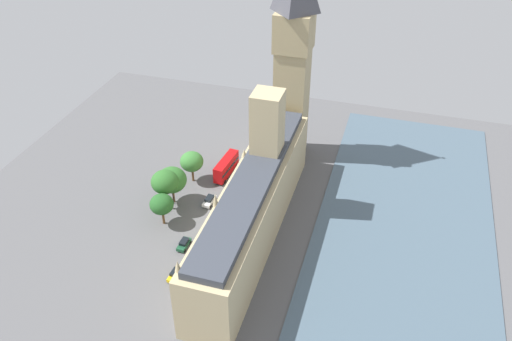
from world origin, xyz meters
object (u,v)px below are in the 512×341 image
Objects in this scene: car_white_opposite_hall at (209,200)px; car_yellow_cab_trailing at (175,275)px; clock_tower at (293,51)px; street_lamp_by_river_gate at (173,190)px; plane_tree_near_tower at (165,182)px; car_dark_green_far_end at (184,244)px; plane_tree_under_trees at (162,204)px; plane_tree_kerbside at (192,162)px; plane_tree_midblock at (172,180)px; parliament_building at (254,202)px; double_decker_bus_corner at (226,166)px; pedestrian_leading at (242,189)px.

car_white_opposite_hall is 1.12× the size of car_yellow_cab_trailing.
clock_tower is 9.92× the size of street_lamp_by_river_gate.
car_dark_green_far_end is at bearing 128.68° from plane_tree_near_tower.
car_yellow_cab_trailing is 18.18m from plane_tree_under_trees.
clock_tower is at bearing -104.32° from car_dark_green_far_end.
plane_tree_kerbside is at bearing -69.85° from car_yellow_cab_trailing.
clock_tower is at bearing -97.68° from car_yellow_cab_trailing.
clock_tower is 44.84m from street_lamp_by_river_gate.
car_yellow_cab_trailing is at bearing 97.18° from car_white_opposite_hall.
plane_tree_midblock is at bearing -97.22° from plane_tree_near_tower.
plane_tree_midblock is at bearing 54.19° from clock_tower.
car_yellow_cab_trailing is (-1.82, 8.93, -0.00)m from car_dark_green_far_end.
parliament_building is 22.43m from plane_tree_midblock.
street_lamp_by_river_gate is at bearing 20.22° from car_white_opposite_hall.
clock_tower is at bearing -118.43° from plane_tree_under_trees.
double_decker_bus_corner is 28.26m from car_dark_green_far_end.
double_decker_bus_corner is at bearing -146.64° from plane_tree_kerbside.
street_lamp_by_river_gate is (10.11, -22.14, 3.16)m from car_yellow_cab_trailing.
double_decker_bus_corner is 1.01× the size of plane_tree_near_tower.
parliament_building is 1.08× the size of clock_tower.
car_dark_green_far_end is at bearing 93.15° from car_white_opposite_hall.
plane_tree_midblock is 9.55m from plane_tree_kerbside.
plane_tree_midblock is at bearing -12.42° from parliament_building.
car_dark_green_far_end is 10.68m from plane_tree_under_trees.
street_lamp_by_river_gate is (21.53, -4.08, -4.60)m from parliament_building.
plane_tree_midblock is at bearing 15.10° from car_white_opposite_hall.
car_dark_green_far_end is at bearing -74.31° from car_yellow_cab_trailing.
plane_tree_under_trees is (13.45, 16.62, 4.79)m from pedestrian_leading.
car_yellow_cab_trailing is 33.97m from plane_tree_kerbside.
parliament_building is 40.22m from clock_tower.
plane_tree_kerbside reaches higher than pedestrian_leading.
double_decker_bus_corner is 1.12× the size of plane_tree_midblock.
car_dark_green_far_end is 23.32m from pedestrian_leading.
plane_tree_kerbside reaches higher than car_dark_green_far_end.
car_yellow_cab_trailing is at bearing 103.61° from car_dark_green_far_end.
parliament_building is 22.27m from plane_tree_near_tower.
plane_tree_near_tower is at bearing 82.78° from plane_tree_midblock.
plane_tree_under_trees reaches higher than street_lamp_by_river_gate.
double_decker_bus_corner is 9.34m from plane_tree_kerbside.
plane_tree_under_trees is at bearing -36.13° from car_dark_green_far_end.
plane_tree_under_trees is at bearing -53.63° from car_yellow_cab_trailing.
plane_tree_kerbside is at bearing -170.39° from pedestrian_leading.
double_decker_bus_corner is at bearing -108.48° from plane_tree_under_trees.
plane_tree_midblock is at bearing -115.43° from double_decker_bus_corner.
pedestrian_leading is at bearing -146.64° from street_lamp_by_river_gate.
parliament_building is 25.26m from plane_tree_kerbside.
pedestrian_leading is 14.29m from plane_tree_kerbside.
plane_tree_midblock is 8.11m from plane_tree_under_trees.
plane_tree_midblock is (10.39, -22.86, 5.64)m from car_yellow_cab_trailing.
street_lamp_by_river_gate is at bearing -55.81° from car_dark_green_far_end.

